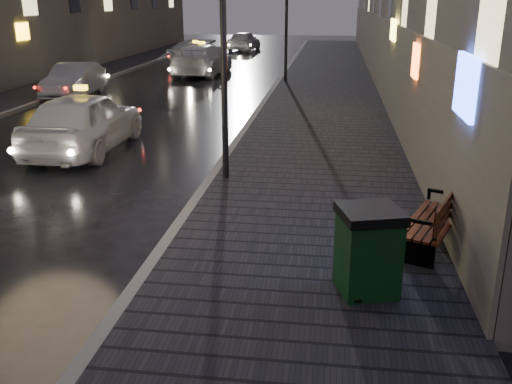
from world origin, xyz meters
TOP-DOWN VIEW (x-y plane):
  - ground at (0.00, 0.00)m, footprint 120.00×120.00m
  - sidewalk at (3.90, 21.00)m, footprint 4.60×58.00m
  - curb at (1.50, 21.00)m, footprint 0.20×58.00m
  - sidewalk_far at (-8.70, 21.00)m, footprint 2.40×58.00m
  - curb_far at (-7.40, 21.00)m, footprint 0.20×58.00m
  - lamp_near at (1.85, 6.00)m, footprint 0.36×0.36m
  - lamp_far at (1.85, 22.00)m, footprint 0.36×0.36m
  - bench at (5.92, 2.65)m, footprint 1.30×1.98m
  - trash_bin at (4.74, 1.04)m, footprint 0.99×0.99m
  - taxi_near at (-2.51, 8.35)m, footprint 2.03×4.93m
  - car_left_mid at (-6.71, 16.93)m, footprint 1.79×4.35m
  - taxi_mid at (-2.94, 24.75)m, footprint 2.70×5.81m
  - taxi_far at (-4.50, 29.85)m, footprint 2.87×5.08m
  - car_far at (-2.97, 39.94)m, footprint 2.38×4.66m

SIDE VIEW (x-z plane):
  - ground at x=0.00m, z-range 0.00..0.00m
  - sidewalk at x=3.90m, z-range 0.00..0.15m
  - curb at x=1.50m, z-range 0.00..0.15m
  - sidewalk_far at x=-8.70m, z-range 0.00..0.15m
  - curb_far at x=-7.40m, z-range 0.00..0.15m
  - bench at x=5.92m, z-range 0.15..1.11m
  - taxi_far at x=-4.50m, z-range 0.00..1.34m
  - car_left_mid at x=-6.71m, z-range 0.00..1.40m
  - car_far at x=-2.97m, z-range 0.00..1.52m
  - trash_bin at x=4.74m, z-range 0.16..1.38m
  - taxi_mid at x=-2.94m, z-range 0.00..1.64m
  - taxi_near at x=-2.51m, z-range 0.00..1.67m
  - lamp_near at x=1.85m, z-range 0.85..6.13m
  - lamp_far at x=1.85m, z-range 0.85..6.13m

